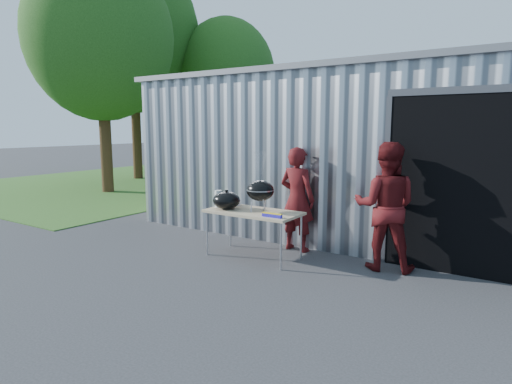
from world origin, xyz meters
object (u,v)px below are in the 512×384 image
Objects in this scene: folding_table at (253,213)px; person_bystander at (385,206)px; person_cook at (297,199)px; kettle_grill at (260,185)px.

person_bystander is at bearing 16.92° from folding_table.
folding_table is 2.00m from person_bystander.
person_bystander is at bearing 178.29° from person_cook.
folding_table is 0.86× the size of person_cook.
folding_table is at bearing 3.21° from person_bystander.
folding_table is 0.84m from person_cook.
kettle_grill is 0.50× the size of person_bystander.
person_bystander reaches higher than kettle_grill.
person_cook reaches higher than folding_table.
person_bystander reaches higher than folding_table.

